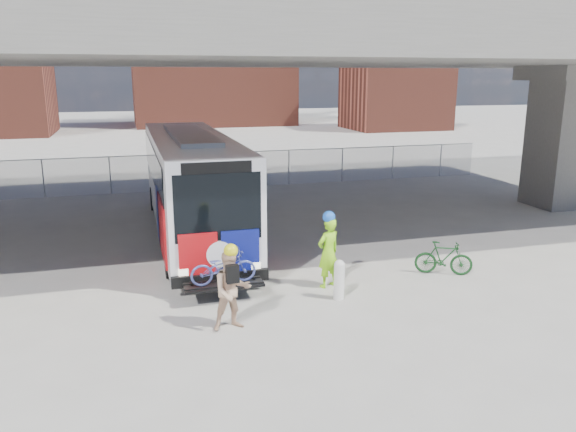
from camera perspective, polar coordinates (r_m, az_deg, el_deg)
name	(u,v)px	position (r m, az deg, el deg)	size (l,w,h in m)	color
ground	(273,261)	(17.53, -1.58, -4.54)	(160.00, 160.00, 0.00)	#9E9991
bus	(191,177)	(20.28, -9.81, 3.97)	(2.67, 12.90, 3.69)	silver
overpass	(243,48)	(20.53, -4.63, 16.68)	(40.00, 16.00, 7.95)	#605E59
chainlink_fence	(213,161)	(28.70, -7.64, 5.58)	(30.00, 0.06, 30.00)	gray
brick_buildings	(173,77)	(64.54, -11.60, 13.62)	(54.00, 22.00, 12.00)	brown
smokestack	(270,18)	(73.69, -1.83, 19.42)	(2.20, 2.20, 25.00)	brown
bollard	(339,278)	(14.47, 5.22, -6.31)	(0.28, 0.28, 1.06)	beige
cyclist_hivis	(328,251)	(15.14, 4.12, -3.53)	(0.83, 0.70, 2.12)	#90EC18
cyclist_tan	(232,289)	(12.71, -5.72, -7.42)	(0.95, 0.77, 2.01)	tan
bike_parked	(444,258)	(16.81, 15.53, -4.14)	(0.46, 1.63, 0.98)	#14401A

